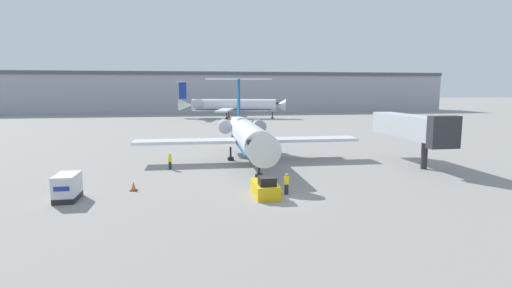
{
  "coord_description": "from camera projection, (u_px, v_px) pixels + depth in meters",
  "views": [
    {
      "loc": [
        -6.63,
        -31.41,
        9.08
      ],
      "look_at": [
        0.0,
        8.85,
        3.29
      ],
      "focal_mm": 28.0,
      "sensor_mm": 36.0,
      "label": 1
    }
  ],
  "objects": [
    {
      "name": "worker_near_tug",
      "position": [
        286.0,
        183.0,
        34.03
      ],
      "size": [
        0.4,
        0.26,
        1.86
      ],
      "color": "#232838",
      "rests_on": "ground"
    },
    {
      "name": "pushback_tug",
      "position": [
        265.0,
        188.0,
        33.73
      ],
      "size": [
        1.93,
        4.13,
        1.81
      ],
      "color": "yellow",
      "rests_on": "ground"
    },
    {
      "name": "traffic_cone_left",
      "position": [
        134.0,
        186.0,
        35.39
      ],
      "size": [
        0.64,
        0.64,
        0.82
      ],
      "color": "black",
      "rests_on": "ground"
    },
    {
      "name": "ground_plane",
      "position": [
        273.0,
        198.0,
        33.03
      ],
      "size": [
        600.0,
        600.0,
        0.0
      ],
      "primitive_type": "plane",
      "color": "gray"
    },
    {
      "name": "terminal_building",
      "position": [
        208.0,
        92.0,
        149.22
      ],
      "size": [
        180.0,
        16.8,
        14.68
      ],
      "color": "#9EA3AD",
      "rests_on": "ground"
    },
    {
      "name": "jet_bridge",
      "position": [
        411.0,
        127.0,
        47.2
      ],
      "size": [
        3.2,
        14.25,
        6.19
      ],
      "color": "#2D2D33",
      "rests_on": "ground"
    },
    {
      "name": "luggage_cart",
      "position": [
        67.0,
        187.0,
        32.3
      ],
      "size": [
        1.66,
        2.95,
        2.15
      ],
      "color": "#232326",
      "rests_on": "ground"
    },
    {
      "name": "worker_by_wing",
      "position": [
        170.0,
        161.0,
        44.49
      ],
      "size": [
        0.4,
        0.25,
        1.8
      ],
      "color": "#232838",
      "rests_on": "ground"
    },
    {
      "name": "airplane_parked_far_left",
      "position": [
        231.0,
        105.0,
        118.19
      ],
      "size": [
        32.11,
        37.25,
        10.8
      ],
      "color": "silver",
      "rests_on": "ground"
    },
    {
      "name": "airplane_main",
      "position": [
        247.0,
        134.0,
        49.46
      ],
      "size": [
        27.66,
        25.53,
        10.43
      ],
      "color": "silver",
      "rests_on": "ground"
    }
  ]
}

